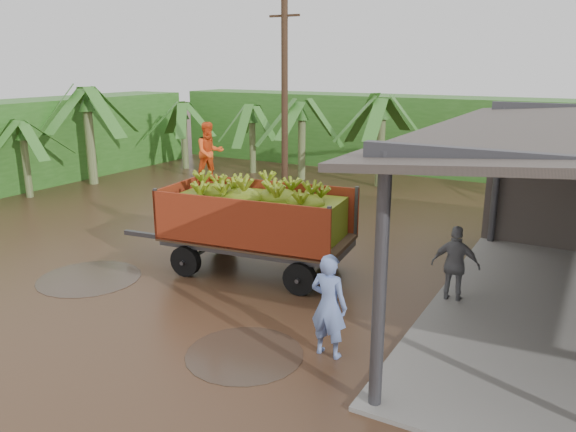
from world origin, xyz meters
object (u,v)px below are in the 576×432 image
at_px(banana_trailer, 256,218).
at_px(man_grey, 455,265).
at_px(man_blue, 329,306).
at_px(utility_pole, 285,104).

height_order(banana_trailer, man_grey, banana_trailer).
bearing_deg(man_blue, man_grey, -109.22).
height_order(banana_trailer, man_blue, banana_trailer).
bearing_deg(man_grey, utility_pole, -44.58).
distance_m(man_blue, utility_pole, 11.82).
bearing_deg(utility_pole, banana_trailer, -65.71).
bearing_deg(banana_trailer, man_blue, -47.62).
xyz_separation_m(banana_trailer, utility_pole, (-2.98, 6.60, 2.29)).
relative_size(man_grey, utility_pole, 0.24).
bearing_deg(utility_pole, man_grey, -37.97).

